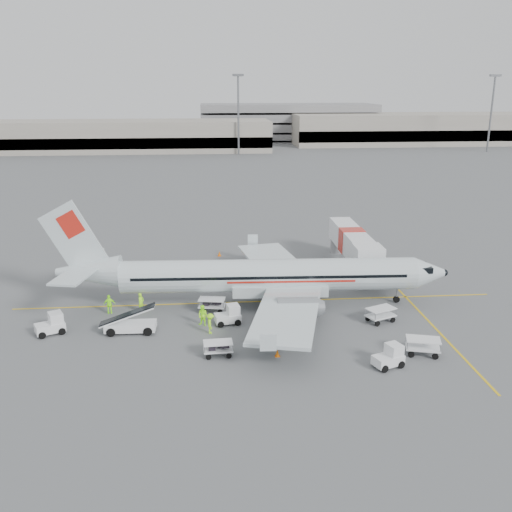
% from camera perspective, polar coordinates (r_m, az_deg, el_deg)
% --- Properties ---
extents(ground, '(360.00, 360.00, 0.00)m').
position_cam_1_polar(ground, '(52.76, 0.19, -4.58)').
color(ground, '#56595B').
extents(stripe_lead, '(44.00, 0.20, 0.01)m').
position_cam_1_polar(stripe_lead, '(52.75, 0.19, -4.57)').
color(stripe_lead, yellow).
rests_on(stripe_lead, ground).
extents(stripe_cross, '(0.20, 20.00, 0.01)m').
position_cam_1_polar(stripe_cross, '(48.82, 17.81, -7.23)').
color(stripe_cross, yellow).
rests_on(stripe_cross, ground).
extents(terminal_west, '(110.00, 22.00, 9.00)m').
position_cam_1_polar(terminal_west, '(183.06, -16.48, 11.42)').
color(terminal_west, gray).
rests_on(terminal_west, ground).
extents(terminal_east, '(90.00, 26.00, 10.00)m').
position_cam_1_polar(terminal_east, '(208.24, 16.37, 12.13)').
color(terminal_east, gray).
rests_on(terminal_east, ground).
extents(parking_garage, '(62.00, 24.00, 14.00)m').
position_cam_1_polar(parking_garage, '(211.38, 3.14, 13.36)').
color(parking_garage, slate).
rests_on(parking_garage, ground).
extents(treeline, '(300.00, 3.00, 6.00)m').
position_cam_1_polar(treeline, '(224.59, -3.91, 12.51)').
color(treeline, black).
rests_on(treeline, ground).
extents(mast_center, '(3.20, 1.20, 22.00)m').
position_cam_1_polar(mast_center, '(167.43, -1.77, 13.88)').
color(mast_center, slate).
rests_on(mast_center, ground).
extents(mast_east, '(3.20, 1.20, 22.00)m').
position_cam_1_polar(mast_east, '(187.28, 22.45, 12.97)').
color(mast_east, slate).
rests_on(mast_east, ground).
extents(aircraft, '(35.87, 28.68, 9.58)m').
position_cam_1_polar(aircraft, '(50.51, 1.32, 0.19)').
color(aircraft, silver).
rests_on(aircraft, ground).
extents(jet_bridge, '(3.27, 16.60, 4.35)m').
position_cam_1_polar(jet_bridge, '(62.50, 9.50, 0.70)').
color(jet_bridge, white).
rests_on(jet_bridge, ground).
extents(belt_loader, '(5.42, 2.16, 2.91)m').
position_cam_1_polar(belt_loader, '(47.04, -12.49, -5.81)').
color(belt_loader, white).
rests_on(belt_loader, ground).
extents(tug_fore, '(2.41, 1.89, 1.63)m').
position_cam_1_polar(tug_fore, '(41.85, 13.08, -9.73)').
color(tug_fore, white).
rests_on(tug_fore, ground).
extents(tug_mid, '(2.31, 1.59, 1.64)m').
position_cam_1_polar(tug_mid, '(47.76, -2.86, -5.88)').
color(tug_mid, white).
rests_on(tug_mid, ground).
extents(tug_aft, '(2.57, 2.12, 1.73)m').
position_cam_1_polar(tug_aft, '(48.70, -19.94, -6.41)').
color(tug_aft, white).
rests_on(tug_aft, ground).
extents(cart_loaded_a, '(2.20, 1.38, 1.11)m').
position_cam_1_polar(cart_loaded_a, '(42.54, -3.81, -9.24)').
color(cart_loaded_a, white).
rests_on(cart_loaded_a, ground).
extents(cart_loaded_b, '(2.48, 1.72, 1.19)m').
position_cam_1_polar(cart_loaded_b, '(50.49, -4.43, -4.90)').
color(cart_loaded_b, white).
rests_on(cart_loaded_b, ground).
extents(cart_empty_a, '(2.75, 2.25, 1.25)m').
position_cam_1_polar(cart_empty_a, '(49.31, 12.36, -5.77)').
color(cart_empty_a, white).
rests_on(cart_empty_a, ground).
extents(cart_empty_b, '(2.75, 2.04, 1.28)m').
position_cam_1_polar(cart_empty_b, '(44.33, 16.34, -8.69)').
color(cart_empty_b, white).
rests_on(cart_empty_b, ground).
extents(cone_port, '(0.38, 0.38, 0.63)m').
position_cam_1_polar(cone_port, '(66.71, -3.69, 0.26)').
color(cone_port, orange).
rests_on(cone_port, ground).
extents(cone_stbd, '(0.35, 0.35, 0.58)m').
position_cam_1_polar(cone_stbd, '(42.49, 2.15, -9.65)').
color(cone_stbd, orange).
rests_on(cone_stbd, ground).
extents(crew_a, '(0.70, 0.75, 1.72)m').
position_cam_1_polar(crew_a, '(51.22, -11.43, -4.57)').
color(crew_a, '#A2FD1B').
rests_on(crew_a, ground).
extents(crew_b, '(1.08, 1.01, 1.77)m').
position_cam_1_polar(crew_b, '(47.55, -5.33, -5.96)').
color(crew_b, '#A2FD1B').
rests_on(crew_b, ground).
extents(crew_c, '(0.69, 1.12, 1.67)m').
position_cam_1_polar(crew_c, '(46.11, -4.58, -6.74)').
color(crew_c, '#A2FD1B').
rests_on(crew_c, ground).
extents(crew_d, '(1.06, 0.56, 1.72)m').
position_cam_1_polar(crew_d, '(51.39, -14.44, -4.70)').
color(crew_d, '#A2FD1B').
rests_on(crew_d, ground).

